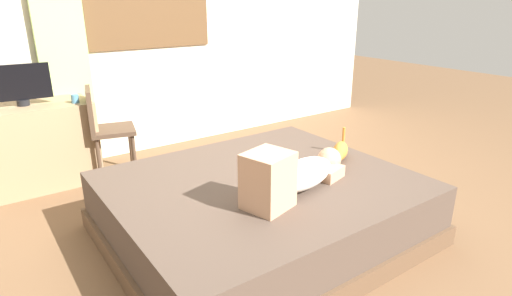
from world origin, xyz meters
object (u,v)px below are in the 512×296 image
object	(u,v)px
person_lying	(295,174)
cup	(75,99)
desk	(40,145)
chair_by_desk	(104,126)
cat	(340,151)
tv_monitor	(20,84)
bed	(261,208)

from	to	relation	value
person_lying	cup	bearing A→B (deg)	113.05
desk	chair_by_desk	distance (m)	0.58
cat	cup	distance (m)	2.31
desk	cup	size ratio (longest dim) A/B	11.91
tv_monitor	bed	bearing A→B (deg)	-58.32
desk	cup	bearing A→B (deg)	-26.67
desk	tv_monitor	size ratio (longest dim) A/B	1.87
cat	bed	bearing A→B (deg)	176.39
cat	chair_by_desk	size ratio (longest dim) A/B	0.35
bed	chair_by_desk	xyz separation A→B (m)	(-0.56, 1.65, 0.29)
bed	tv_monitor	bearing A→B (deg)	121.68
person_lying	cup	xyz separation A→B (m)	(-0.84, 1.97, 0.23)
chair_by_desk	desk	bearing A→B (deg)	157.70
person_lying	cup	world-z (taller)	cup
chair_by_desk	tv_monitor	bearing A→B (deg)	160.05
tv_monitor	cup	distance (m)	0.44
bed	desk	size ratio (longest dim) A/B	2.25
bed	desk	xyz separation A→B (m)	(-1.08, 1.86, 0.16)
chair_by_desk	cup	bearing A→B (deg)	165.11
person_lying	cup	size ratio (longest dim) A/B	12.39
desk	cup	distance (m)	0.54
person_lying	chair_by_desk	xyz separation A→B (m)	(-0.64, 1.92, -0.04)
chair_by_desk	cat	bearing A→B (deg)	-53.01
person_lying	tv_monitor	size ratio (longest dim) A/B	1.95
tv_monitor	cup	size ratio (longest dim) A/B	6.36
cat	desk	size ratio (longest dim) A/B	0.34
cup	chair_by_desk	world-z (taller)	chair_by_desk
bed	tv_monitor	size ratio (longest dim) A/B	4.21
tv_monitor	chair_by_desk	size ratio (longest dim) A/B	0.56
cat	chair_by_desk	bearing A→B (deg)	126.99
bed	cat	distance (m)	0.77
cat	desk	xyz separation A→B (m)	(-1.80, 1.91, -0.13)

